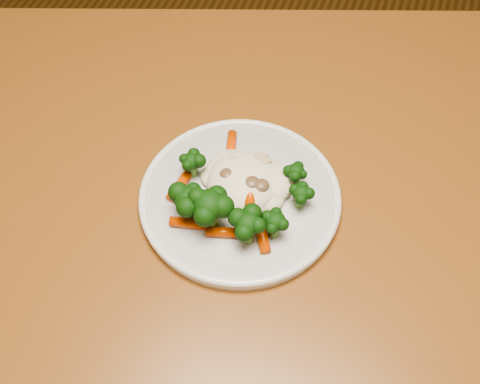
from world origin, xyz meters
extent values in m
plane|color=brown|center=(0.00, 0.00, 0.00)|extent=(3.00, 3.00, 0.00)
cube|color=brown|center=(0.02, -0.30, 0.73)|extent=(1.49, 1.22, 0.04)
cylinder|color=silver|center=(-0.03, -0.24, 0.76)|extent=(0.24, 0.24, 0.01)
ellipsoid|color=beige|center=(-0.03, -0.23, 0.78)|extent=(0.10, 0.09, 0.04)
ellipsoid|color=black|center=(-0.08, -0.29, 0.79)|extent=(0.05, 0.05, 0.05)
ellipsoid|color=black|center=(-0.05, -0.29, 0.79)|extent=(0.06, 0.06, 0.05)
ellipsoid|color=black|center=(-0.01, -0.30, 0.78)|extent=(0.05, 0.05, 0.04)
ellipsoid|color=black|center=(0.02, -0.28, 0.78)|extent=(0.04, 0.04, 0.03)
ellipsoid|color=black|center=(0.04, -0.23, 0.78)|extent=(0.03, 0.03, 0.03)
ellipsoid|color=black|center=(0.02, -0.20, 0.78)|extent=(0.03, 0.03, 0.03)
ellipsoid|color=black|center=(-0.10, -0.23, 0.78)|extent=(0.04, 0.04, 0.03)
cylinder|color=#EC4C05|center=(-0.07, -0.18, 0.77)|extent=(0.02, 0.05, 0.01)
cylinder|color=#EC4C05|center=(-0.03, -0.20, 0.77)|extent=(0.02, 0.05, 0.01)
cylinder|color=#EC4C05|center=(0.01, -0.21, 0.77)|extent=(0.04, 0.04, 0.01)
cylinder|color=#EC4C05|center=(-0.11, -0.26, 0.77)|extent=(0.02, 0.04, 0.01)
cylinder|color=#EC4C05|center=(-0.08, -0.30, 0.77)|extent=(0.05, 0.02, 0.01)
cylinder|color=#EC4C05|center=(-0.03, -0.30, 0.77)|extent=(0.04, 0.02, 0.01)
cylinder|color=#EC4C05|center=(0.01, -0.29, 0.77)|extent=(0.03, 0.05, 0.01)
cylinder|color=#EC4C05|center=(-0.02, -0.24, 0.78)|extent=(0.02, 0.05, 0.01)
ellipsoid|color=brown|center=(-0.02, -0.23, 0.78)|extent=(0.02, 0.02, 0.02)
ellipsoid|color=brown|center=(-0.01, -0.23, 0.78)|extent=(0.02, 0.02, 0.01)
ellipsoid|color=brown|center=(-0.05, -0.23, 0.78)|extent=(0.02, 0.02, 0.01)
cube|color=tan|center=(-0.05, -0.21, 0.78)|extent=(0.02, 0.02, 0.01)
cube|color=tan|center=(-0.02, -0.20, 0.78)|extent=(0.02, 0.02, 0.01)
camera|label=1|loc=(0.10, -0.63, 1.35)|focal=45.00mm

